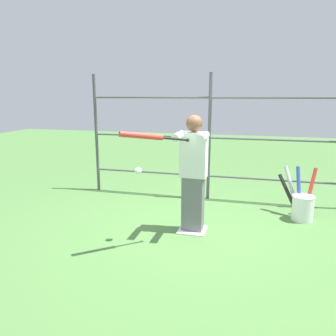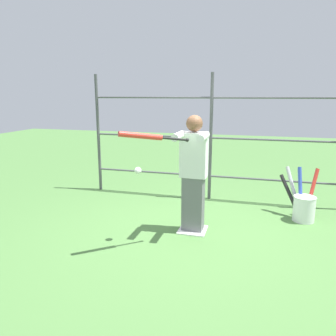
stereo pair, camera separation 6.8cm
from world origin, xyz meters
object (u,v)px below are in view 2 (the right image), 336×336
batter (193,171)px  baseball_bat_swinging (147,136)px  softball_in_flight (138,171)px  bat_bucket (303,205)px

batter → baseball_bat_swinging: 1.07m
batter → softball_in_flight: size_ratio=17.70×
bat_bucket → baseball_bat_swinging: bearing=40.3°
softball_in_flight → batter: bearing=-139.7°
batter → softball_in_flight: bearing=40.3°
baseball_bat_swinging → bat_bucket: bearing=-139.7°
baseball_bat_swinging → batter: bearing=-117.1°
softball_in_flight → bat_bucket: (-2.24, -1.45, -0.75)m
batter → bat_bucket: batter is taller
batter → baseball_bat_swinging: (0.41, 0.80, 0.57)m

